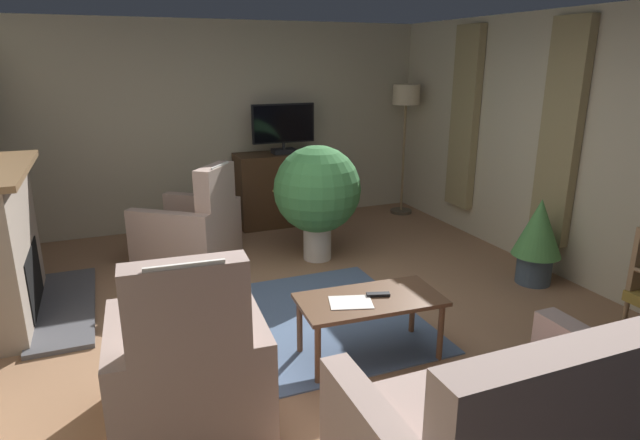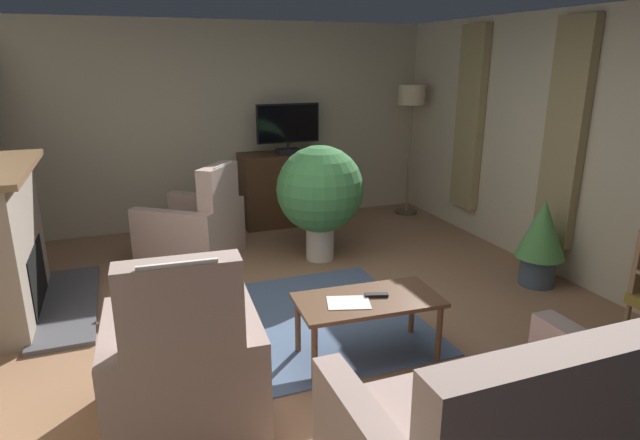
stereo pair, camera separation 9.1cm
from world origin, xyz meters
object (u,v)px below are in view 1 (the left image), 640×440
Objects in this scene: coffee_table at (370,305)px; tv_cabinet at (283,190)px; sofa_floral at (506,438)px; potted_plant_leafy_by_curtain at (538,236)px; cat at (163,300)px; floor_lamp at (406,108)px; tv_remote at (378,294)px; television at (283,127)px; armchair_beside_cabinet at (189,370)px; folded_newspaper at (351,302)px; armchair_in_far_corner at (192,230)px; fireplace at (5,248)px; potted_plant_on_hearth_side at (317,191)px.

tv_cabinet is at bearing 82.08° from coffee_table.
potted_plant_leafy_by_curtain is (2.10, 2.02, 0.15)m from sofa_floral.
cat is 4.22m from floor_lamp.
television is at bearing -79.50° from tv_remote.
armchair_beside_cabinet is at bearing -135.04° from floor_lamp.
floor_lamp is at bearing 56.11° from coffee_table.
armchair_beside_cabinet is 3.56m from potted_plant_leafy_by_curtain.
potted_plant_leafy_by_curtain is at bearing 15.75° from coffee_table.
coffee_table is 0.91× the size of armchair_beside_cabinet.
armchair_beside_cabinet reaches higher than sofa_floral.
armchair_in_far_corner is (-0.72, 2.54, -0.15)m from folded_newspaper.
television is 3.52m from coffee_table.
tv_cabinet is 1.50× the size of television.
folded_newspaper is at bearing -50.07° from cat.
armchair_beside_cabinet is at bearing -59.14° from fireplace.
potted_plant_on_hearth_side is (1.27, -0.51, 0.43)m from armchair_in_far_corner.
armchair_beside_cabinet reaches higher than tv_cabinet.
potted_plant_on_hearth_side reaches higher than cat.
fireplace is 1.41× the size of armchair_beside_cabinet.
folded_newspaper is (-0.16, -0.02, 0.06)m from coffee_table.
fireplace is 2.92m from potted_plant_on_hearth_side.
armchair_in_far_corner is (-1.36, -0.91, -0.12)m from tv_cabinet.
potted_plant_on_hearth_side is (2.91, 0.30, 0.15)m from fireplace.
tv_remote is (-0.41, -3.42, 0.03)m from tv_cabinet.
sofa_floral is 2.33× the size of cat.
potted_plant_on_hearth_side is at bearing 52.75° from armchair_beside_cabinet.
armchair_in_far_corner is 1.88× the size of cat.
tv_remote reaches higher than folded_newspaper.
folded_newspaper is at bearing -100.54° from tv_cabinet.
armchair_beside_cabinet is (-1.33, -0.26, -0.06)m from coffee_table.
television reaches higher than coffee_table.
cat is (-1.81, -2.01, -1.19)m from television.
fireplace is 1.32× the size of potted_plant_on_hearth_side.
folded_newspaper is at bearing 24.33° from tv_remote.
floor_lamp is at bearing 28.20° from cat.
potted_plant_leafy_by_curtain is at bearing -12.60° from cat.
potted_plant_on_hearth_side is 0.70× the size of floor_lamp.
tv_cabinet is 7.25× the size of tv_remote.
potted_plant_on_hearth_side is 1.89× the size of cat.
coffee_table is at bearing -164.25° from potted_plant_leafy_by_curtain.
potted_plant_leafy_by_curtain is 2.84m from floor_lamp.
coffee_table is at bearing 22.62° from tv_remote.
potted_plant_leafy_by_curtain is at bearing -146.49° from tv_remote.
floor_lamp is (2.18, 3.25, 1.06)m from coffee_table.
television reaches higher than tv_cabinet.
potted_plant_on_hearth_side is (1.73, 2.27, 0.41)m from armchair_beside_cabinet.
armchair_beside_cabinet reaches higher than tv_remote.
sofa_floral reaches higher than potted_plant_leafy_by_curtain.
television is 4.82× the size of tv_remote.
television is at bearing 175.91° from floor_lamp.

